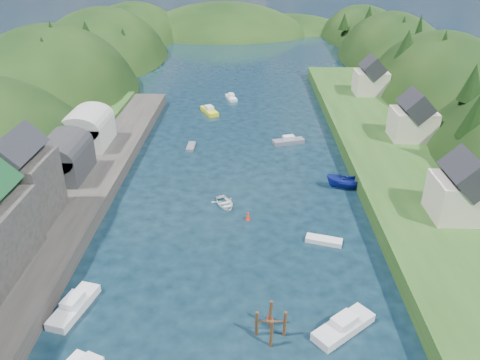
{
  "coord_description": "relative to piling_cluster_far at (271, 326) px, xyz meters",
  "views": [
    {
      "loc": [
        1.26,
        -28.1,
        32.35
      ],
      "look_at": [
        0.0,
        28.0,
        4.0
      ],
      "focal_mm": 35.0,
      "sensor_mm": 36.0,
      "label": 1
    }
  ],
  "objects": [
    {
      "name": "terrace_right",
      "position": [
        21.65,
        35.92,
        0.05
      ],
      "size": [
        16.0,
        120.0,
        2.4
      ],
      "primitive_type": "cube",
      "color": "#234719",
      "rests_on": "ground"
    },
    {
      "name": "piling_cluster_far",
      "position": [
        0.0,
        0.0,
        0.0
      ],
      "size": [
        3.06,
        2.87,
        3.44
      ],
      "color": "#382314",
      "rests_on": "ground"
    },
    {
      "name": "hillside_left",
      "position": [
        -48.35,
        70.92,
        -9.18
      ],
      "size": [
        44.0,
        245.56,
        52.0
      ],
      "color": "black",
      "rests_on": "ground"
    },
    {
      "name": "right_bank_cottages",
      "position": [
        24.65,
        44.25,
        4.69
      ],
      "size": [
        9.0,
        59.24,
        8.41
      ],
      "color": "beige",
      "rests_on": "terrace_right"
    },
    {
      "name": "ground",
      "position": [
        -3.35,
        45.92,
        -1.15
      ],
      "size": [
        600.0,
        600.0,
        0.0
      ],
      "primitive_type": "plane",
      "color": "black",
      "rests_on": "ground"
    },
    {
      "name": "channel_buoy_far",
      "position": [
        -2.23,
        20.36,
        -0.67
      ],
      "size": [
        0.7,
        0.7,
        1.1
      ],
      "color": "red",
      "rests_on": "ground"
    },
    {
      "name": "channel_buoy_near",
      "position": [
        0.02,
        1.99,
        -0.67
      ],
      "size": [
        0.7,
        0.7,
        1.1
      ],
      "color": "red",
      "rests_on": "ground"
    },
    {
      "name": "hillside_right",
      "position": [
        41.65,
        70.92,
        -8.56
      ],
      "size": [
        36.0,
        245.56,
        48.0
      ],
      "color": "black",
      "rests_on": "ground"
    },
    {
      "name": "moored_boats",
      "position": [
        -3.27,
        14.4,
        -0.47
      ],
      "size": [
        36.02,
        98.04,
        2.26
      ],
      "color": "#1B2A96",
      "rests_on": "ground"
    },
    {
      "name": "far_hills",
      "position": [
        -2.13,
        169.92,
        -11.95
      ],
      "size": [
        103.0,
        68.0,
        44.0
      ],
      "color": "black",
      "rests_on": "ground"
    },
    {
      "name": "quay_left",
      "position": [
        -27.35,
        15.92,
        -0.15
      ],
      "size": [
        12.0,
        110.0,
        2.0
      ],
      "primitive_type": "cube",
      "color": "#2D2B28",
      "rests_on": "ground"
    },
    {
      "name": "boat_sheds",
      "position": [
        -29.35,
        34.92,
        4.12
      ],
      "size": [
        7.0,
        21.0,
        7.5
      ],
      "color": "#2D2D30",
      "rests_on": "quay_left"
    },
    {
      "name": "hill_trees",
      "position": [
        -3.57,
        60.67,
        10.1
      ],
      "size": [
        90.84,
        152.99,
        12.77
      ],
      "color": "black",
      "rests_on": "ground"
    }
  ]
}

